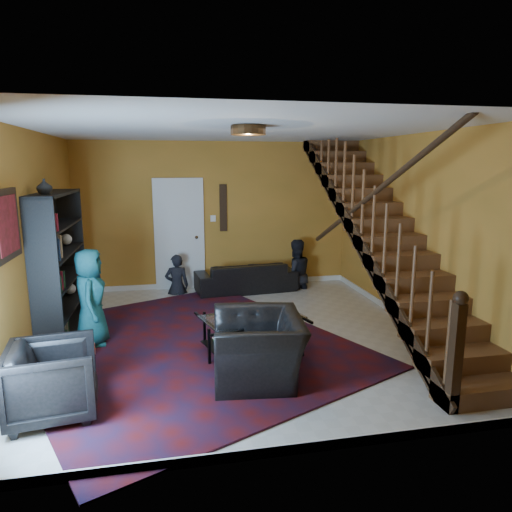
% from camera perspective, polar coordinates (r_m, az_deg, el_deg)
% --- Properties ---
extents(floor, '(5.50, 5.50, 0.00)m').
position_cam_1_polar(floor, '(6.51, -2.18, -9.92)').
color(floor, beige).
rests_on(floor, ground).
extents(room, '(5.50, 5.50, 5.50)m').
position_cam_1_polar(room, '(7.69, -13.69, -6.48)').
color(room, orange).
rests_on(room, ground).
extents(staircase, '(0.95, 5.02, 3.18)m').
position_cam_1_polar(staircase, '(6.80, 15.69, 2.78)').
color(staircase, brown).
rests_on(staircase, floor).
extents(bookshelf, '(0.35, 1.80, 2.00)m').
position_cam_1_polar(bookshelf, '(6.90, -23.22, -1.28)').
color(bookshelf, black).
rests_on(bookshelf, floor).
extents(door, '(0.82, 0.05, 2.05)m').
position_cam_1_polar(door, '(8.83, -9.55, 2.46)').
color(door, silver).
rests_on(door, floor).
extents(framed_picture, '(0.04, 0.74, 0.74)m').
position_cam_1_polar(framed_picture, '(5.38, -28.78, 3.44)').
color(framed_picture, maroon).
rests_on(framed_picture, room).
extents(wall_hanging, '(0.14, 0.03, 0.90)m').
position_cam_1_polar(wall_hanging, '(8.83, -4.12, 6.02)').
color(wall_hanging, black).
rests_on(wall_hanging, room).
extents(ceiling_fixture, '(0.40, 0.40, 0.10)m').
position_cam_1_polar(ceiling_fixture, '(5.30, -0.98, 15.45)').
color(ceiling_fixture, '#3F2814').
rests_on(ceiling_fixture, room).
extents(rug, '(5.28, 5.55, 0.02)m').
position_cam_1_polar(rug, '(6.21, -9.04, -11.04)').
color(rug, '#480C0D').
rests_on(rug, floor).
extents(sofa, '(1.94, 0.92, 0.55)m').
position_cam_1_polar(sofa, '(8.68, -1.30, -2.60)').
color(sofa, black).
rests_on(sofa, floor).
extents(armchair_left, '(0.89, 0.87, 0.72)m').
position_cam_1_polar(armchair_left, '(4.86, -24.04, -14.00)').
color(armchair_left, black).
rests_on(armchair_left, floor).
extents(armchair_right, '(1.09, 1.21, 0.72)m').
position_cam_1_polar(armchair_right, '(5.18, 0.28, -11.37)').
color(armchair_right, black).
rests_on(armchair_right, floor).
extents(person_adult_a, '(0.44, 0.30, 1.20)m').
position_cam_1_polar(person_adult_a, '(8.64, -9.84, -3.70)').
color(person_adult_a, black).
rests_on(person_adult_a, sofa).
extents(person_adult_b, '(0.74, 0.61, 1.40)m').
position_cam_1_polar(person_adult_b, '(8.95, 4.92, -2.36)').
color(person_adult_b, black).
rests_on(person_adult_b, sofa).
extents(person_child, '(0.44, 0.66, 1.30)m').
position_cam_1_polar(person_child, '(6.36, -19.98, -4.95)').
color(person_child, '#1C666B').
rests_on(person_child, armchair_left).
extents(coffee_table, '(1.37, 1.03, 0.47)m').
position_cam_1_polar(coffee_table, '(5.92, -0.51, -9.36)').
color(coffee_table, black).
rests_on(coffee_table, floor).
extents(cup_a, '(0.16, 0.16, 0.10)m').
position_cam_1_polar(cup_a, '(5.91, 2.01, -6.85)').
color(cup_a, '#999999').
rests_on(cup_a, coffee_table).
extents(cup_b, '(0.11, 0.11, 0.10)m').
position_cam_1_polar(cup_b, '(5.93, -2.37, -6.82)').
color(cup_b, '#999999').
rests_on(cup_b, coffee_table).
extents(bowl, '(0.25, 0.25, 0.05)m').
position_cam_1_polar(bowl, '(5.75, 3.20, -7.68)').
color(bowl, '#999999').
rests_on(bowl, coffee_table).
extents(vase, '(0.18, 0.18, 0.19)m').
position_cam_1_polar(vase, '(6.28, -24.94, 7.87)').
color(vase, '#999999').
rests_on(vase, bookshelf).
extents(popcorn_bucket, '(0.13, 0.13, 0.15)m').
position_cam_1_polar(popcorn_bucket, '(6.18, -20.06, -10.89)').
color(popcorn_bucket, red).
rests_on(popcorn_bucket, rug).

